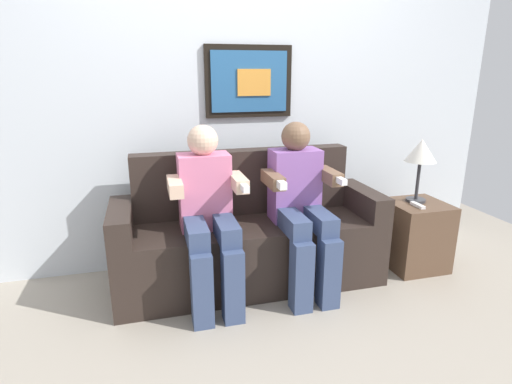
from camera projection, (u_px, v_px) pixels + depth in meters
ground_plane at (262, 304)px, 2.61m from camera, size 5.45×5.45×0.00m
back_wall_assembly at (234, 89)px, 2.95m from camera, size 4.19×0.10×2.60m
couch at (249, 239)px, 2.82m from camera, size 1.79×0.58×0.90m
person_on_left at (208, 210)px, 2.51m from camera, size 0.46×0.56×1.11m
person_on_right at (301, 202)px, 2.66m from camera, size 0.46×0.56×1.11m
side_table_right at (415, 235)px, 3.06m from camera, size 0.40×0.40×0.50m
table_lamp at (421, 153)px, 2.92m from camera, size 0.22×0.22×0.46m
spare_remote_on_table at (418, 205)px, 2.91m from camera, size 0.04×0.13×0.02m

